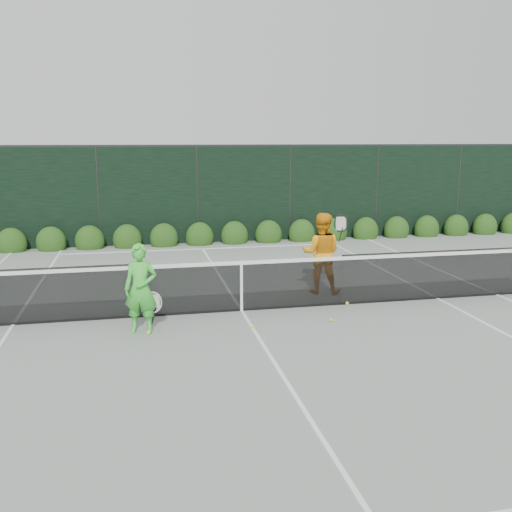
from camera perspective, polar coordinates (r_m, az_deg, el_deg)
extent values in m
plane|color=gray|center=(10.97, -1.45, -5.51)|extent=(80.00, 80.00, 0.00)
cube|color=black|center=(10.91, -23.76, -3.84)|extent=(4.40, 0.01, 1.02)
cube|color=black|center=(10.84, -1.47, -3.08)|extent=(4.00, 0.01, 0.96)
cube|color=black|center=(12.28, 18.19, -1.78)|extent=(4.40, 0.01, 1.02)
cube|color=white|center=(10.73, -1.48, -0.69)|extent=(12.80, 0.03, 0.07)
cube|color=black|center=(10.96, -1.45, -5.41)|extent=(12.80, 0.02, 0.04)
cube|color=white|center=(10.84, -1.47, -3.20)|extent=(0.05, 0.03, 0.91)
imported|color=green|center=(9.77, -11.46, -3.23)|extent=(0.63, 0.50, 1.53)
torus|color=beige|center=(9.95, -10.25, -4.58)|extent=(0.30, 0.07, 0.30)
cylinder|color=black|center=(10.02, -10.20, -5.90)|extent=(0.10, 0.03, 0.30)
imported|color=#FFA215|center=(12.14, 6.54, 0.29)|extent=(1.02, 0.91, 1.72)
torus|color=black|center=(11.96, 8.51, 3.24)|extent=(0.30, 0.06, 0.30)
cylinder|color=black|center=(11.99, 8.47, 2.11)|extent=(0.10, 0.03, 0.30)
cube|color=white|center=(13.08, 22.94, -3.59)|extent=(0.06, 23.77, 0.01)
cube|color=white|center=(11.03, -23.11, -6.34)|extent=(0.06, 23.77, 0.01)
cube|color=white|center=(12.36, 17.70, -4.06)|extent=(0.06, 23.77, 0.01)
cube|color=white|center=(22.51, -6.98, 3.31)|extent=(11.03, 0.06, 0.01)
cube|color=white|center=(17.12, -5.36, 0.73)|extent=(8.23, 0.06, 0.01)
cube|color=white|center=(10.97, -1.45, -5.48)|extent=(0.06, 12.80, 0.01)
cube|color=black|center=(17.99, -5.86, 6.05)|extent=(32.00, 0.06, 3.00)
cube|color=#262826|center=(17.91, -5.96, 10.93)|extent=(32.00, 0.06, 0.06)
cylinder|color=#262826|center=(17.93, -15.48, 5.67)|extent=(0.08, 0.08, 3.00)
cylinder|color=#262826|center=(17.99, -5.86, 6.05)|extent=(0.08, 0.08, 3.00)
cylinder|color=#262826|center=(18.55, 3.45, 6.26)|extent=(0.08, 0.08, 3.00)
cylinder|color=#262826|center=(19.56, 12.01, 6.31)|extent=(0.08, 0.08, 3.00)
cylinder|color=#262826|center=(20.95, 19.58, 6.23)|extent=(0.08, 0.08, 3.00)
ellipsoid|color=#17390F|center=(18.08, -23.25, 1.14)|extent=(0.86, 0.65, 0.94)
ellipsoid|color=#17390F|center=(17.89, -19.80, 1.30)|extent=(0.86, 0.65, 0.94)
ellipsoid|color=#17390F|center=(17.77, -16.29, 1.46)|extent=(0.86, 0.65, 0.94)
ellipsoid|color=#17390F|center=(17.72, -12.74, 1.61)|extent=(0.86, 0.65, 0.94)
ellipsoid|color=#17390F|center=(17.73, -9.19, 1.76)|extent=(0.86, 0.65, 0.94)
ellipsoid|color=#17390F|center=(17.82, -5.65, 1.90)|extent=(0.86, 0.65, 0.94)
ellipsoid|color=#17390F|center=(17.97, -2.16, 2.03)|extent=(0.86, 0.65, 0.94)
ellipsoid|color=#17390F|center=(18.18, 1.26, 2.15)|extent=(0.86, 0.65, 0.94)
ellipsoid|color=#17390F|center=(18.46, 4.59, 2.26)|extent=(0.86, 0.65, 0.94)
ellipsoid|color=#17390F|center=(18.80, 7.81, 2.36)|extent=(0.86, 0.65, 0.94)
ellipsoid|color=#17390F|center=(19.20, 10.90, 2.45)|extent=(0.86, 0.65, 0.94)
ellipsoid|color=#17390F|center=(19.65, 13.87, 2.52)|extent=(0.86, 0.65, 0.94)
ellipsoid|color=#17390F|center=(20.15, 16.69, 2.59)|extent=(0.86, 0.65, 0.94)
ellipsoid|color=#17390F|center=(20.69, 19.37, 2.65)|extent=(0.86, 0.65, 0.94)
ellipsoid|color=#17390F|center=(21.28, 21.91, 2.70)|extent=(0.86, 0.65, 0.94)
sphere|color=#BBE533|center=(9.84, -10.71, -7.55)|extent=(0.07, 0.07, 0.07)
sphere|color=#BBE533|center=(11.49, 9.10, -4.69)|extent=(0.07, 0.07, 0.07)
sphere|color=#BBE533|center=(9.97, -0.34, -7.09)|extent=(0.07, 0.07, 0.07)
sphere|color=#BBE533|center=(10.42, 7.53, -6.35)|extent=(0.07, 0.07, 0.07)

